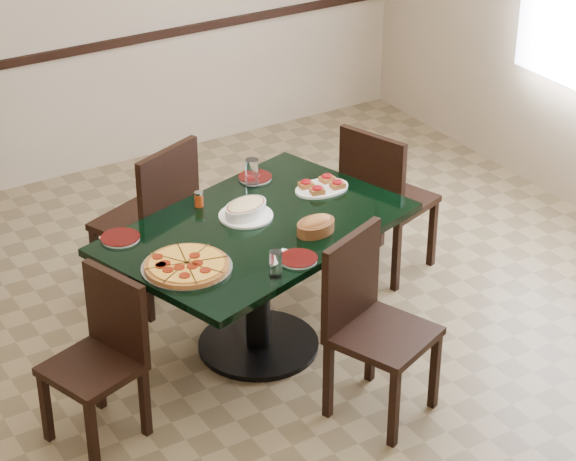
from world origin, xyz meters
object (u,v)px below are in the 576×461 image
lasagna_casserole (246,209)px  bread_basket (316,225)px  chair_far (155,215)px  chair_left (103,350)px  main_table (257,256)px  chair_near (369,316)px  chair_right (382,194)px  pepperoni_pizza (187,265)px  bruschetta_platter (322,186)px

lasagna_casserole → bread_basket: 0.40m
chair_far → chair_left: chair_far is taller
main_table → lasagna_casserole: 0.25m
main_table → chair_near: 0.75m
bread_basket → chair_right: bearing=23.0°
main_table → pepperoni_pizza: (-0.50, -0.20, 0.20)m
chair_far → chair_near: 1.51m
chair_far → chair_left: bearing=30.0°
chair_far → pepperoni_pizza: (-0.26, -0.92, 0.21)m
chair_left → bread_basket: (1.18, 0.01, 0.33)m
chair_left → lasagna_casserole: lasagna_casserole is taller
main_table → pepperoni_pizza: size_ratio=3.99×
chair_near → bruschetta_platter: 0.97m
pepperoni_pizza → bread_basket: size_ratio=1.82×
chair_left → bruschetta_platter: chair_left is taller
lasagna_casserole → bruschetta_platter: 0.51m
chair_right → chair_left: chair_right is taller
chair_left → chair_right: bearing=86.5°
chair_far → bread_basket: bearing=93.6°
chair_near → chair_right: chair_right is taller
main_table → chair_right: 1.06m
lasagna_casserole → bruschetta_platter: lasagna_casserole is taller
chair_right → main_table: bearing=88.0°
chair_right → bread_basket: size_ratio=3.91×
main_table → chair_far: chair_far is taller
chair_near → bread_basket: (0.01, 0.50, 0.26)m
pepperoni_pizza → bread_basket: bread_basket is taller
chair_far → lasagna_casserole: (0.24, -0.61, 0.24)m
chair_left → main_table: bearing=84.7°
pepperoni_pizza → lasagna_casserole: bearing=32.0°
bruschetta_platter → lasagna_casserole: bearing=-172.3°
chair_right → bread_basket: 0.99m
bread_basket → pepperoni_pizza: bearing=168.3°
chair_near → bruschetta_platter: chair_near is taller
pepperoni_pizza → lasagna_casserole: lasagna_casserole is taller
main_table → chair_right: bearing=-0.2°
chair_far → pepperoni_pizza: 0.98m
lasagna_casserole → bruschetta_platter: (0.51, 0.06, -0.02)m
main_table → pepperoni_pizza: bearing=-175.0°
bread_basket → bruschetta_platter: size_ratio=0.76×
chair_far → bread_basket: 1.07m
bread_basket → bruschetta_platter: (0.29, 0.39, -0.02)m
chair_left → lasagna_casserole: bearing=90.7°
main_table → bread_basket: (0.22, -0.22, 0.22)m
chair_far → bruschetta_platter: 0.96m
bruschetta_platter → chair_right: bearing=16.3°
chair_near → bread_basket: 0.56m
bread_basket → chair_far: bearing=105.9°
chair_near → bruschetta_platter: (0.30, 0.88, 0.25)m
chair_right → chair_left: size_ratio=1.13×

